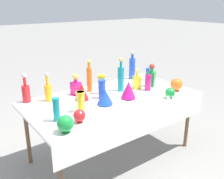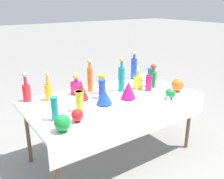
% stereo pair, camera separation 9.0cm
% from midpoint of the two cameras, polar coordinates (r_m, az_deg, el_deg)
% --- Properties ---
extents(ground_plane, '(40.00, 40.00, 0.00)m').
position_cam_midpoint_polar(ground_plane, '(3.26, -0.82, -14.43)').
color(ground_plane, gray).
extents(display_table, '(1.98, 1.07, 0.76)m').
position_cam_midpoint_polar(display_table, '(2.90, -0.53, -2.98)').
color(display_table, white).
rests_on(display_table, ground).
extents(tall_bottle_0, '(0.09, 0.09, 0.40)m').
position_cam_midpoint_polar(tall_bottle_0, '(3.58, 3.91, 5.09)').
color(tall_bottle_0, blue).
rests_on(tall_bottle_0, display_table).
extents(tall_bottle_1, '(0.09, 0.09, 0.33)m').
position_cam_midpoint_polar(tall_bottle_1, '(2.91, -19.91, -0.51)').
color(tall_bottle_1, red).
rests_on(tall_bottle_1, display_table).
extents(tall_bottle_2, '(0.08, 0.08, 0.33)m').
position_cam_midpoint_polar(tall_bottle_2, '(2.87, -15.25, -0.35)').
color(tall_bottle_2, orange).
rests_on(tall_bottle_2, display_table).
extents(tall_bottle_3, '(0.08, 0.08, 0.42)m').
position_cam_midpoint_polar(tall_bottle_3, '(3.07, 1.19, 2.70)').
color(tall_bottle_3, teal).
rests_on(tall_bottle_3, display_table).
extents(tall_bottle_4, '(0.07, 0.07, 0.40)m').
position_cam_midpoint_polar(tall_bottle_4, '(3.07, -6.04, 2.75)').
color(tall_bottle_4, orange).
rests_on(tall_bottle_4, display_table).
extents(square_decanter_0, '(0.12, 0.12, 0.30)m').
position_cam_midpoint_polar(square_decanter_0, '(3.29, 8.24, 2.94)').
color(square_decanter_0, '#198C38').
rests_on(square_decanter_0, display_table).
extents(square_decanter_1, '(0.12, 0.12, 0.26)m').
position_cam_midpoint_polar(square_decanter_1, '(3.00, -9.11, 0.77)').
color(square_decanter_1, '#C61972').
rests_on(square_decanter_1, display_table).
extents(square_decanter_2, '(0.11, 0.11, 0.26)m').
position_cam_midpoint_polar(square_decanter_2, '(3.19, 4.90, 1.91)').
color(square_decanter_2, yellow).
rests_on(square_decanter_2, display_table).
extents(slender_vase_0, '(0.10, 0.10, 0.24)m').
position_cam_midpoint_polar(slender_vase_0, '(2.99, -3.27, 1.30)').
color(slender_vase_0, yellow).
rests_on(slender_vase_0, display_table).
extents(slender_vase_1, '(0.07, 0.07, 0.23)m').
position_cam_midpoint_polar(slender_vase_1, '(2.37, -13.68, -4.35)').
color(slender_vase_1, teal).
rests_on(slender_vase_1, display_table).
extents(slender_vase_2, '(0.09, 0.09, 0.22)m').
position_cam_midpoint_polar(slender_vase_2, '(2.84, -3.20, 0.16)').
color(slender_vase_2, blue).
rests_on(slender_vase_2, display_table).
extents(slender_vase_3, '(0.09, 0.09, 0.17)m').
position_cam_midpoint_polar(slender_vase_3, '(3.56, 7.65, 3.60)').
color(slender_vase_3, blue).
rests_on(slender_vase_3, display_table).
extents(slender_vase_4, '(0.09, 0.09, 0.20)m').
position_cam_midpoint_polar(slender_vase_4, '(3.14, 7.41, 1.67)').
color(slender_vase_4, '#C61972').
rests_on(slender_vase_4, display_table).
extents(slender_vase_5, '(0.09, 0.09, 0.22)m').
position_cam_midpoint_polar(slender_vase_5, '(2.52, -8.19, -2.64)').
color(slender_vase_5, yellow).
rests_on(slender_vase_5, display_table).
extents(fluted_vase_0, '(0.16, 0.16, 0.19)m').
position_cam_midpoint_polar(fluted_vase_0, '(2.83, -7.82, -0.44)').
color(fluted_vase_0, red).
rests_on(fluted_vase_0, display_table).
extents(fluted_vase_1, '(0.17, 0.17, 0.21)m').
position_cam_midpoint_polar(fluted_vase_1, '(2.85, 2.88, -0.01)').
color(fluted_vase_1, '#C61972').
rests_on(fluted_vase_1, display_table).
extents(fluted_vase_2, '(0.17, 0.17, 0.18)m').
position_cam_midpoint_polar(fluted_vase_2, '(2.68, -2.58, -1.58)').
color(fluted_vase_2, blue).
rests_on(fluted_vase_2, display_table).
extents(round_bowl_0, '(0.12, 0.12, 0.13)m').
position_cam_midpoint_polar(round_bowl_0, '(2.93, 12.29, -0.72)').
color(round_bowl_0, '#198C38').
rests_on(round_bowl_0, display_table).
extents(round_bowl_1, '(0.15, 0.15, 0.16)m').
position_cam_midpoint_polar(round_bowl_1, '(3.19, 13.74, 1.13)').
color(round_bowl_1, orange).
rests_on(round_bowl_1, display_table).
extents(round_bowl_2, '(0.15, 0.15, 0.16)m').
position_cam_midpoint_polar(round_bowl_2, '(2.17, -11.80, -7.65)').
color(round_bowl_2, '#198C38').
rests_on(round_bowl_2, display_table).
extents(round_bowl_3, '(0.12, 0.12, 0.12)m').
position_cam_midpoint_polar(round_bowl_3, '(2.33, -8.56, -5.95)').
color(round_bowl_3, red).
rests_on(round_bowl_3, display_table).
extents(price_tag_left, '(0.05, 0.02, 0.05)m').
position_cam_midpoint_polar(price_tag_left, '(2.90, 11.99, -1.86)').
color(price_tag_left, white).
rests_on(price_tag_left, display_table).
extents(price_tag_center, '(0.05, 0.02, 0.04)m').
position_cam_midpoint_polar(price_tag_center, '(2.63, 6.30, -3.85)').
color(price_tag_center, white).
rests_on(price_tag_center, display_table).
extents(price_tag_right, '(0.06, 0.02, 0.05)m').
position_cam_midpoint_polar(price_tag_right, '(2.25, -6.97, -7.94)').
color(price_tag_right, white).
rests_on(price_tag_right, display_table).
extents(cardboard_box_behind_left, '(0.51, 0.46, 0.34)m').
position_cam_midpoint_polar(cardboard_box_behind_left, '(4.13, -3.80, -4.73)').
color(cardboard_box_behind_left, tan).
rests_on(cardboard_box_behind_left, ground).
extents(cardboard_box_behind_right, '(0.53, 0.46, 0.35)m').
position_cam_midpoint_polar(cardboard_box_behind_right, '(4.18, -2.81, -4.29)').
color(cardboard_box_behind_right, tan).
rests_on(cardboard_box_behind_right, ground).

